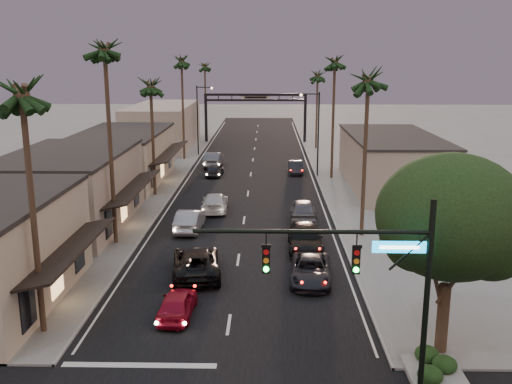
{
  "coord_description": "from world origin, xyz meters",
  "views": [
    {
      "loc": [
        1.83,
        -15.21,
        12.61
      ],
      "look_at": [
        0.96,
        27.19,
        2.5
      ],
      "focal_mm": 40.0,
      "sensor_mm": 36.0,
      "label": 1
    }
  ],
  "objects_px": {
    "streetlight_right": "(316,127)",
    "palm_rb": "(335,58)",
    "arch": "(255,105)",
    "palm_la": "(21,85)",
    "corner_tree": "(453,222)",
    "traffic_signal": "(375,273)",
    "palm_ra": "(369,74)",
    "streetlight_left": "(200,115)",
    "oncoming_pickup": "(196,262)",
    "palm_far": "(205,64)",
    "curbside_black": "(305,238)",
    "palm_lc": "(150,81)",
    "palm_ld": "(181,58)",
    "palm_rc": "(318,73)",
    "palm_lb": "(104,44)",
    "curbside_near": "(311,270)",
    "oncoming_silver": "(190,220)",
    "oncoming_red": "(177,304)"
  },
  "relations": [
    {
      "from": "traffic_signal",
      "to": "palm_lc",
      "type": "bearing_deg",
      "value": 114.06
    },
    {
      "from": "palm_lb",
      "to": "streetlight_right",
      "type": "bearing_deg",
      "value": 55.99
    },
    {
      "from": "palm_rc",
      "to": "curbside_black",
      "type": "bearing_deg",
      "value": -95.63
    },
    {
      "from": "traffic_signal",
      "to": "oncoming_pickup",
      "type": "bearing_deg",
      "value": 122.96
    },
    {
      "from": "palm_lc",
      "to": "palm_ld",
      "type": "relative_size",
      "value": 0.86
    },
    {
      "from": "corner_tree",
      "to": "palm_la",
      "type": "bearing_deg",
      "value": 175.1
    },
    {
      "from": "corner_tree",
      "to": "palm_lc",
      "type": "height_order",
      "value": "palm_lc"
    },
    {
      "from": "traffic_signal",
      "to": "palm_lc",
      "type": "height_order",
      "value": "palm_lc"
    },
    {
      "from": "palm_far",
      "to": "palm_ra",
      "type": "bearing_deg",
      "value": -72.62
    },
    {
      "from": "arch",
      "to": "palm_la",
      "type": "bearing_deg",
      "value": -98.03
    },
    {
      "from": "curbside_black",
      "to": "curbside_near",
      "type": "bearing_deg",
      "value": -89.74
    },
    {
      "from": "arch",
      "to": "palm_la",
      "type": "distance_m",
      "value": 61.88
    },
    {
      "from": "corner_tree",
      "to": "curbside_black",
      "type": "height_order",
      "value": "corner_tree"
    },
    {
      "from": "palm_ld",
      "to": "curbside_black",
      "type": "height_order",
      "value": "palm_ld"
    },
    {
      "from": "arch",
      "to": "oncoming_silver",
      "type": "xyz_separation_m",
      "value": [
        -3.92,
        -44.69,
        -4.74
      ]
    },
    {
      "from": "streetlight_left",
      "to": "oncoming_pickup",
      "type": "height_order",
      "value": "streetlight_left"
    },
    {
      "from": "streetlight_left",
      "to": "palm_rb",
      "type": "relative_size",
      "value": 0.63
    },
    {
      "from": "palm_rb",
      "to": "oncoming_silver",
      "type": "distance_m",
      "value": 25.32
    },
    {
      "from": "oncoming_pickup",
      "to": "curbside_near",
      "type": "distance_m",
      "value": 6.73
    },
    {
      "from": "palm_ld",
      "to": "curbside_black",
      "type": "xyz_separation_m",
      "value": [
        12.97,
        -33.95,
        -11.61
      ]
    },
    {
      "from": "corner_tree",
      "to": "oncoming_silver",
      "type": "distance_m",
      "value": 22.92
    },
    {
      "from": "palm_ld",
      "to": "curbside_black",
      "type": "relative_size",
      "value": 2.54
    },
    {
      "from": "palm_lc",
      "to": "streetlight_right",
      "type": "bearing_deg",
      "value": 30.11
    },
    {
      "from": "palm_lb",
      "to": "curbside_black",
      "type": "height_order",
      "value": "palm_lb"
    },
    {
      "from": "streetlight_left",
      "to": "palm_far",
      "type": "distance_m",
      "value": 20.96
    },
    {
      "from": "corner_tree",
      "to": "traffic_signal",
      "type": "bearing_deg",
      "value": -137.69
    },
    {
      "from": "arch",
      "to": "palm_ra",
      "type": "distance_m",
      "value": 47.17
    },
    {
      "from": "palm_rc",
      "to": "palm_lb",
      "type": "bearing_deg",
      "value": -112.27
    },
    {
      "from": "arch",
      "to": "streetlight_left",
      "type": "height_order",
      "value": "streetlight_left"
    },
    {
      "from": "corner_tree",
      "to": "palm_ra",
      "type": "bearing_deg",
      "value": 93.03
    },
    {
      "from": "palm_ra",
      "to": "curbside_near",
      "type": "xyz_separation_m",
      "value": [
        -4.26,
        -8.45,
        -10.76
      ]
    },
    {
      "from": "arch",
      "to": "palm_rc",
      "type": "bearing_deg",
      "value": -34.89
    },
    {
      "from": "palm_far",
      "to": "arch",
      "type": "bearing_deg",
      "value": -43.95
    },
    {
      "from": "streetlight_left",
      "to": "curbside_near",
      "type": "relative_size",
      "value": 1.82
    },
    {
      "from": "palm_ra",
      "to": "oncoming_pickup",
      "type": "xyz_separation_m",
      "value": [
        -10.94,
        -7.62,
        -10.64
      ]
    },
    {
      "from": "streetlight_right",
      "to": "palm_far",
      "type": "distance_m",
      "value": 36.85
    },
    {
      "from": "traffic_signal",
      "to": "palm_lc",
      "type": "xyz_separation_m",
      "value": [
        -14.29,
        32.0,
        5.39
      ]
    },
    {
      "from": "palm_far",
      "to": "palm_ld",
      "type": "bearing_deg",
      "value": -90.75
    },
    {
      "from": "streetlight_left",
      "to": "palm_ld",
      "type": "relative_size",
      "value": 0.63
    },
    {
      "from": "palm_la",
      "to": "palm_rc",
      "type": "xyz_separation_m",
      "value": [
        17.2,
        55.0,
        -0.97
      ]
    },
    {
      "from": "streetlight_right",
      "to": "palm_rb",
      "type": "distance_m",
      "value": 7.35
    },
    {
      "from": "palm_ra",
      "to": "oncoming_red",
      "type": "xyz_separation_m",
      "value": [
        -11.21,
        -13.12,
        -10.77
      ]
    },
    {
      "from": "palm_rc",
      "to": "oncoming_silver",
      "type": "height_order",
      "value": "palm_rc"
    },
    {
      "from": "palm_rb",
      "to": "oncoming_pickup",
      "type": "xyz_separation_m",
      "value": [
        -10.94,
        -27.62,
        -11.61
      ]
    },
    {
      "from": "palm_rb",
      "to": "palm_la",
      "type": "bearing_deg",
      "value": -116.17
    },
    {
      "from": "palm_lc",
      "to": "palm_far",
      "type": "distance_m",
      "value": 42.01
    },
    {
      "from": "traffic_signal",
      "to": "palm_far",
      "type": "height_order",
      "value": "palm_far"
    },
    {
      "from": "palm_far",
      "to": "curbside_black",
      "type": "xyz_separation_m",
      "value": [
        12.67,
        -56.95,
        -10.63
      ]
    },
    {
      "from": "palm_ld",
      "to": "oncoming_pickup",
      "type": "relative_size",
      "value": 2.44
    },
    {
      "from": "palm_lb",
      "to": "palm_far",
      "type": "xyz_separation_m",
      "value": [
        0.3,
        56.0,
        -1.94
      ]
    }
  ]
}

